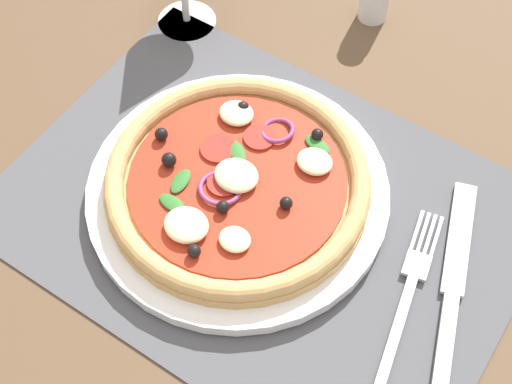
{
  "coord_description": "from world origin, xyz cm",
  "views": [
    {
      "loc": [
        19.6,
        -30.88,
        58.89
      ],
      "look_at": [
        -0.86,
        0.0,
        2.75
      ],
      "focal_mm": 52.88,
      "sensor_mm": 36.0,
      "label": 1
    }
  ],
  "objects_px": {
    "plate": "(241,188)",
    "fork": "(410,288)",
    "pizza": "(240,177)",
    "knife": "(454,276)"
  },
  "relations": [
    {
      "from": "plate",
      "to": "knife",
      "type": "distance_m",
      "value": 0.21
    },
    {
      "from": "fork",
      "to": "pizza",
      "type": "bearing_deg",
      "value": 77.03
    },
    {
      "from": "plate",
      "to": "pizza",
      "type": "bearing_deg",
      "value": -133.33
    },
    {
      "from": "pizza",
      "to": "knife",
      "type": "relative_size",
      "value": 1.24
    },
    {
      "from": "pizza",
      "to": "fork",
      "type": "bearing_deg",
      "value": -0.89
    },
    {
      "from": "plate",
      "to": "fork",
      "type": "distance_m",
      "value": 0.18
    },
    {
      "from": "plate",
      "to": "knife",
      "type": "height_order",
      "value": "plate"
    },
    {
      "from": "fork",
      "to": "knife",
      "type": "xyz_separation_m",
      "value": [
        0.03,
        0.03,
        0.0
      ]
    },
    {
      "from": "plate",
      "to": "fork",
      "type": "height_order",
      "value": "plate"
    },
    {
      "from": "plate",
      "to": "fork",
      "type": "xyz_separation_m",
      "value": [
        0.18,
        -0.0,
        -0.0
      ]
    }
  ]
}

